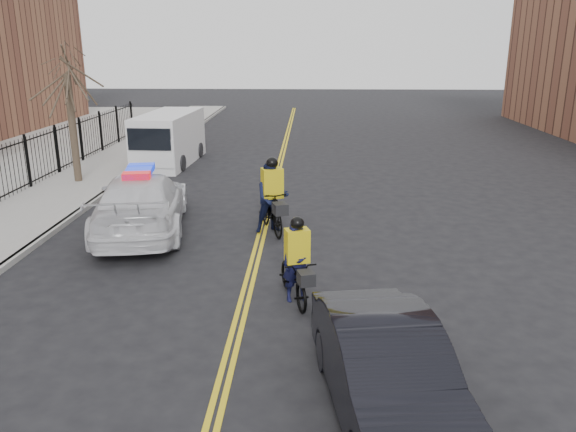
% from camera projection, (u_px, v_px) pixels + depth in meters
% --- Properties ---
extents(ground, '(120.00, 120.00, 0.00)m').
position_uv_depth(ground, '(245.00, 299.00, 11.96)').
color(ground, black).
rests_on(ground, ground).
extents(center_line_left, '(0.10, 60.00, 0.01)m').
position_uv_depth(center_line_left, '(268.00, 200.00, 19.60)').
color(center_line_left, yellow).
rests_on(center_line_left, ground).
extents(center_line_right, '(0.10, 60.00, 0.01)m').
position_uv_depth(center_line_right, '(273.00, 200.00, 19.60)').
color(center_line_right, yellow).
rests_on(center_line_right, ground).
extents(sidewalk, '(3.00, 60.00, 0.15)m').
position_uv_depth(sidewalk, '(59.00, 196.00, 19.86)').
color(sidewalk, gray).
rests_on(sidewalk, ground).
extents(curb, '(0.20, 60.00, 0.15)m').
position_uv_depth(curb, '(101.00, 196.00, 19.80)').
color(curb, gray).
rests_on(curb, ground).
extents(iron_fence, '(0.12, 28.00, 2.00)m').
position_uv_depth(iron_fence, '(14.00, 170.00, 19.64)').
color(iron_fence, black).
rests_on(iron_fence, ground).
extents(street_tree, '(3.20, 3.20, 4.80)m').
position_uv_depth(street_tree, '(69.00, 92.00, 20.76)').
color(street_tree, '#3B2D23').
rests_on(street_tree, sidewalk).
extents(police_cruiser, '(3.34, 6.18, 1.86)m').
position_uv_depth(police_cruiser, '(142.00, 203.00, 16.07)').
color(police_cruiser, white).
rests_on(police_cruiser, ground).
extents(dark_sedan, '(2.19, 4.59, 1.45)m').
position_uv_depth(dark_sedan, '(388.00, 373.00, 7.97)').
color(dark_sedan, black).
rests_on(dark_sedan, ground).
extents(cargo_van, '(2.33, 5.53, 2.28)m').
position_uv_depth(cargo_van, '(168.00, 140.00, 25.23)').
color(cargo_van, white).
rests_on(cargo_van, ground).
extents(cyclist_near, '(1.18, 1.99, 1.84)m').
position_uv_depth(cyclist_near, '(297.00, 272.00, 11.73)').
color(cyclist_near, black).
rests_on(cyclist_near, ground).
extents(cyclist_far, '(1.30, 2.25, 2.20)m').
position_uv_depth(cyclist_far, '(272.00, 203.00, 15.99)').
color(cyclist_far, black).
rests_on(cyclist_far, ground).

